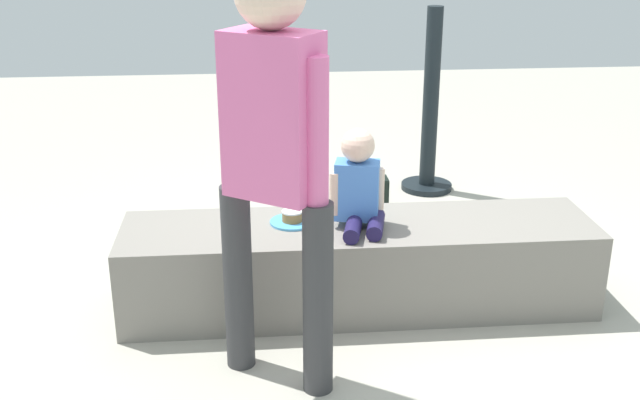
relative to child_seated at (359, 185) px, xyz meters
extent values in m
plane|color=#A8A597|center=(0.01, 0.02, -0.65)|extent=(12.00, 12.00, 0.00)
cube|color=gray|center=(0.01, 0.02, -0.43)|extent=(2.32, 0.56, 0.44)
cylinder|color=#1F1947|center=(-0.04, -0.10, -0.18)|extent=(0.13, 0.26, 0.08)
cylinder|color=#1F1947|center=(0.08, -0.08, -0.18)|extent=(0.13, 0.26, 0.08)
cube|color=#4883DA|center=(0.00, 0.02, -0.03)|extent=(0.23, 0.18, 0.28)
sphere|color=beige|center=(0.00, 0.02, 0.19)|extent=(0.16, 0.16, 0.16)
cylinder|color=beige|center=(-0.12, -0.01, -0.04)|extent=(0.05, 0.05, 0.21)
cylinder|color=beige|center=(0.11, 0.04, -0.04)|extent=(0.05, 0.05, 0.21)
cylinder|color=#333336|center=(-0.26, -0.69, -0.24)|extent=(0.12, 0.12, 0.83)
cylinder|color=#333336|center=(-0.58, -0.47, -0.24)|extent=(0.12, 0.12, 0.83)
cube|color=pink|center=(-0.42, -0.58, 0.50)|extent=(0.41, 0.37, 0.64)
cylinder|color=pink|center=(-0.26, -0.69, 0.44)|extent=(0.10, 0.10, 0.60)
cylinder|color=pink|center=(-0.57, -0.48, 0.44)|extent=(0.10, 0.10, 0.60)
cylinder|color=#4CA5D8|center=(-0.32, 0.07, -0.21)|extent=(0.22, 0.22, 0.01)
cylinder|color=olive|center=(-0.32, 0.07, -0.18)|extent=(0.10, 0.10, 0.05)
cylinder|color=silver|center=(-0.32, 0.07, -0.15)|extent=(0.10, 0.10, 0.01)
cube|color=silver|center=(-0.25, 0.06, -0.20)|extent=(0.11, 0.04, 0.00)
cube|color=#59C6B2|center=(0.02, 0.81, -0.52)|extent=(0.20, 0.11, 0.26)
torus|color=white|center=(-0.02, 0.81, -0.39)|extent=(0.08, 0.01, 0.08)
torus|color=white|center=(0.06, 0.81, -0.39)|extent=(0.08, 0.01, 0.08)
cylinder|color=black|center=(0.74, 1.70, -0.63)|extent=(0.36, 0.36, 0.04)
cylinder|color=black|center=(0.74, 1.70, 0.01)|extent=(0.11, 0.11, 1.25)
cylinder|color=silver|center=(0.33, 0.49, -0.57)|extent=(0.08, 0.08, 0.17)
cone|color=silver|center=(0.33, 0.49, -0.47)|extent=(0.07, 0.07, 0.03)
cylinder|color=blue|center=(0.33, 0.49, -0.44)|extent=(0.03, 0.03, 0.02)
cylinder|color=red|center=(-0.97, 0.77, -0.59)|extent=(0.07, 0.07, 0.12)
cube|color=white|center=(1.03, 0.96, -0.60)|extent=(0.34, 0.35, 0.11)
cube|color=black|center=(0.25, 1.34, -0.54)|extent=(0.28, 0.14, 0.22)
torus|color=black|center=(0.25, 1.34, -0.44)|extent=(0.21, 0.01, 0.21)
camera|label=1|loc=(-0.49, -3.41, 1.22)|focal=43.08mm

